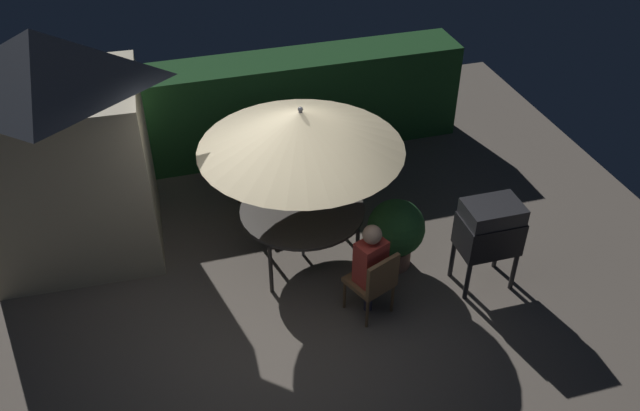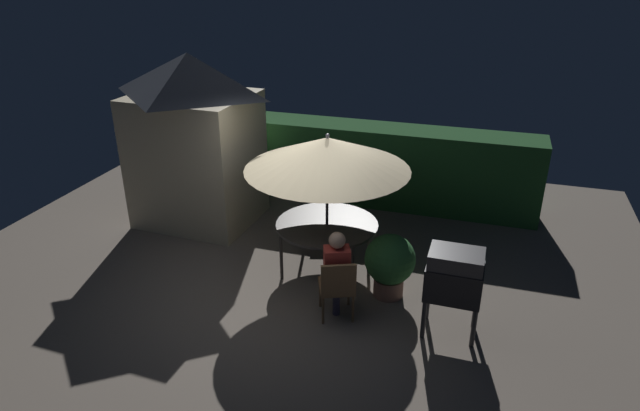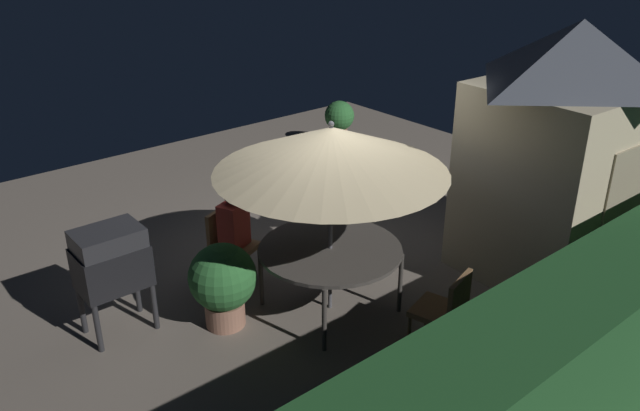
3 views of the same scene
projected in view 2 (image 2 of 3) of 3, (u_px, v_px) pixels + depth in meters
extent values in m
plane|color=#6B6056|center=(283.00, 288.00, 8.19)|extent=(11.00, 11.00, 0.00)
cube|color=#1E4C23|center=(345.00, 161.00, 10.91)|extent=(7.38, 0.83, 1.53)
cube|color=#C6B793|center=(197.00, 159.00, 9.86)|extent=(2.07, 1.75, 2.33)
pyramid|color=#4C515B|center=(189.00, 74.00, 9.23)|extent=(2.19, 1.86, 0.70)
cube|color=gray|center=(221.00, 158.00, 10.69)|extent=(0.84, 0.07, 1.82)
cylinder|color=#47423D|center=(327.00, 225.00, 8.43)|extent=(1.57, 1.57, 0.04)
cylinder|color=#3C3834|center=(281.00, 258.00, 8.26)|extent=(0.05, 0.05, 0.73)
cylinder|color=#3C3834|center=(352.00, 270.00, 7.97)|extent=(0.05, 0.05, 0.73)
cylinder|color=#3C3834|center=(305.00, 227.00, 9.21)|extent=(0.05, 0.05, 0.73)
cylinder|color=#3C3834|center=(369.00, 236.00, 8.92)|extent=(0.05, 0.05, 0.73)
cylinder|color=#4C4C51|center=(327.00, 205.00, 8.30)|extent=(0.04, 0.04, 2.13)
cone|color=beige|center=(327.00, 153.00, 7.95)|extent=(2.44, 2.44, 0.48)
sphere|color=#4C4C51|center=(327.00, 135.00, 7.84)|extent=(0.06, 0.06, 0.06)
cube|color=black|center=(454.00, 281.00, 6.92)|extent=(0.71, 0.51, 0.45)
cube|color=#2B2B2E|center=(456.00, 259.00, 6.78)|extent=(0.67, 0.48, 0.20)
cylinder|color=#262628|center=(424.00, 319.00, 7.03)|extent=(0.06, 0.06, 0.55)
cylinder|color=#262628|center=(474.00, 328.00, 6.86)|extent=(0.06, 0.06, 0.55)
cylinder|color=#262628|center=(428.00, 301.00, 7.39)|extent=(0.06, 0.06, 0.55)
cylinder|color=#262628|center=(475.00, 309.00, 7.22)|extent=(0.06, 0.06, 0.55)
cube|color=olive|center=(336.00, 286.00, 7.41)|extent=(0.60, 0.60, 0.06)
cube|color=olive|center=(339.00, 280.00, 7.13)|extent=(0.44, 0.22, 0.45)
cylinder|color=brown|center=(323.00, 310.00, 7.31)|extent=(0.04, 0.04, 0.45)
cylinder|color=brown|center=(353.00, 308.00, 7.34)|extent=(0.04, 0.04, 0.45)
cylinder|color=brown|center=(320.00, 293.00, 7.67)|extent=(0.04, 0.04, 0.45)
cylinder|color=brown|center=(349.00, 291.00, 7.70)|extent=(0.04, 0.04, 0.45)
cube|color=olive|center=(328.00, 207.00, 9.73)|extent=(0.57, 0.57, 0.06)
cube|color=olive|center=(329.00, 190.00, 9.82)|extent=(0.46, 0.17, 0.45)
cylinder|color=brown|center=(340.00, 213.00, 10.00)|extent=(0.04, 0.04, 0.45)
cylinder|color=brown|center=(318.00, 213.00, 10.01)|extent=(0.04, 0.04, 0.45)
cylinder|color=brown|center=(340.00, 223.00, 9.63)|extent=(0.04, 0.04, 0.45)
cylinder|color=brown|center=(317.00, 223.00, 9.65)|extent=(0.04, 0.04, 0.45)
cylinder|color=#936651|center=(388.00, 286.00, 7.97)|extent=(0.43, 0.43, 0.28)
sphere|color=#2D6B33|center=(390.00, 259.00, 7.78)|extent=(0.73, 0.73, 0.73)
cube|color=#CC3D33|center=(337.00, 267.00, 7.28)|extent=(0.41, 0.35, 0.55)
sphere|color=tan|center=(337.00, 240.00, 7.12)|extent=(0.22, 0.22, 0.22)
cylinder|color=#383347|center=(336.00, 299.00, 7.50)|extent=(0.10, 0.10, 0.48)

